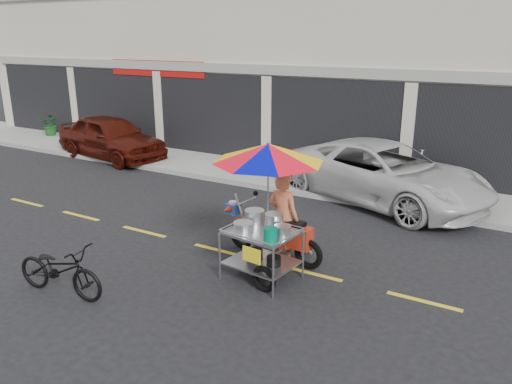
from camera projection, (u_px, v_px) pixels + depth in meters
The scene contains 9 objects.
ground at pixel (311, 273), 9.05m from camera, with size 90.00×90.00×0.00m, color black.
sidewalk at pixel (394, 191), 13.56m from camera, with size 45.00×3.00×0.15m, color gray.
centerline at pixel (311, 273), 9.05m from camera, with size 42.00×0.10×0.01m, color gold.
maroon_sedan at pixel (111, 137), 17.29m from camera, with size 1.77×4.41×1.50m, color #3D0D06.
white_pickup at pixel (384, 173), 12.74m from camera, with size 2.54×5.51×1.53m, color beige.
plant_tall at pixel (51, 124), 20.62m from camera, with size 0.82×0.71×0.91m, color #174C1A.
plant_short at pixel (85, 130), 19.36m from camera, with size 0.52×0.52×0.94m, color #174C1A.
near_bicycle at pixel (60, 270), 8.19m from camera, with size 0.60×1.72×0.90m, color black.
food_vendor_rig at pixel (272, 189), 8.68m from camera, with size 2.47×2.17×2.49m.
Camera 1 is at (3.24, -7.58, 4.13)m, focal length 35.00 mm.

